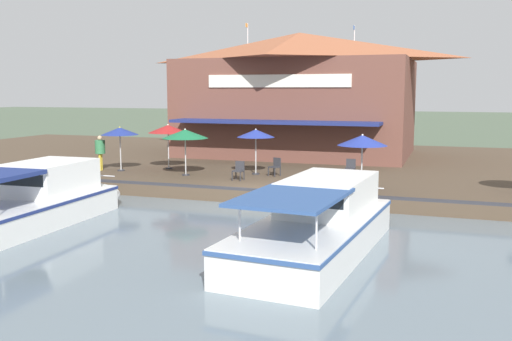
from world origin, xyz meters
The scene contains 16 objects.
ground_plane centered at (0.00, 0.00, 0.00)m, with size 220.00×220.00×0.00m, color #4C5B47.
quay_deck centered at (-11.00, 0.00, 0.30)m, with size 22.00×56.00×0.60m, color #4C3D2D.
quay_edge_fender centered at (-0.10, 0.00, 0.65)m, with size 0.20×50.40×0.10m, color #2D2D33.
waterfront_restaurant centered at (-13.81, -1.96, 4.43)m, with size 11.27×14.30×8.24m.
patio_umbrella_by_entrance centered at (-4.44, -1.58, 2.57)m, with size 1.80×1.80×2.20m.
patio_umbrella_near_quay_edge centered at (-3.04, -4.62, 2.57)m, with size 2.16×2.16×2.23m.
patio_umbrella_mid_patio_right centered at (-1.57, 3.89, 2.63)m, with size 1.98×1.98×2.28m.
patio_umbrella_back_row centered at (-3.36, -8.36, 2.59)m, with size 1.83×1.83×2.22m.
patio_umbrella_mid_patio_left centered at (-4.85, -6.46, 2.65)m, with size 2.03×2.03×2.30m.
cafe_chair_mid_patio centered at (-4.31, -0.56, 1.08)m, with size 0.58×0.58×0.85m.
cafe_chair_far_corner_seat centered at (-5.00, 2.87, 1.08)m, with size 0.45×0.45×0.85m.
cafe_chair_facing_river centered at (-2.52, -1.73, 1.08)m, with size 0.47×0.47×0.85m.
person_at_quay_edge centered at (-3.21, -9.44, 1.71)m, with size 0.50×0.50×1.76m.
motorboat_nearest_quay centered at (5.10, -6.18, 0.82)m, with size 8.12×2.96×2.03m.
motorboat_outer_channel centered at (5.18, 3.84, 0.83)m, with size 9.20×3.41×1.99m.
tree_upstream_bank centered at (-18.96, -3.51, 5.03)m, with size 4.07×3.88×6.48m.
Camera 1 is at (21.16, 7.24, 4.60)m, focal length 40.00 mm.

